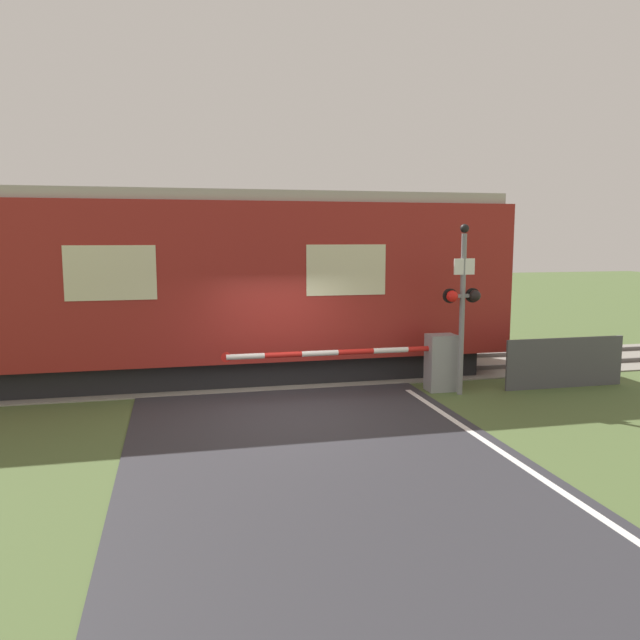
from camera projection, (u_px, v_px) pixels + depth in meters
ground_plane at (292, 412)px, 11.76m from camera, size 80.00×80.00×0.00m
track_bed at (268, 374)px, 14.86m from camera, size 36.00×3.20×0.13m
train at (118, 287)px, 13.83m from camera, size 17.64×2.97×4.25m
crossing_barrier at (426, 361)px, 13.22m from camera, size 4.95×0.44×1.22m
signal_post at (463, 299)px, 12.79m from camera, size 0.80×0.26×3.53m
roadside_fence at (565, 363)px, 13.57m from camera, size 2.81×0.06×1.10m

